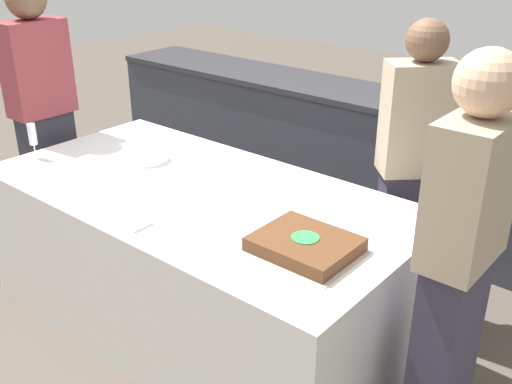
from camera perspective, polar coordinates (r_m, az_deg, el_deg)
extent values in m
plane|color=brown|center=(3.34, -5.05, -12.06)|extent=(14.00, 14.00, 0.00)
cube|color=#333842|center=(4.28, 10.24, 3.02)|extent=(4.40, 0.55, 0.88)
cube|color=#2D2D33|center=(4.13, 10.72, 8.95)|extent=(4.40, 0.58, 0.04)
cube|color=silver|center=(3.12, -5.31, -6.32)|extent=(2.19, 1.11, 0.78)
cube|color=#B7B2AD|center=(2.41, 4.67, -5.61)|extent=(0.43, 0.36, 0.00)
cube|color=#56331C|center=(2.39, 4.70, -4.98)|extent=(0.39, 0.32, 0.06)
cylinder|color=green|center=(2.38, 4.72, -4.34)|extent=(0.11, 0.11, 0.00)
cylinder|color=white|center=(3.32, -10.11, 3.34)|extent=(0.20, 0.20, 0.05)
cylinder|color=white|center=(3.54, -20.22, 3.12)|extent=(0.06, 0.06, 0.00)
cylinder|color=white|center=(3.53, -20.31, 3.71)|extent=(0.01, 0.01, 0.07)
cylinder|color=white|center=(3.50, -20.54, 5.18)|extent=(0.04, 0.04, 0.12)
cylinder|color=white|center=(2.66, 7.38, -2.64)|extent=(0.17, 0.17, 0.00)
cube|color=white|center=(2.67, -11.83, -2.69)|extent=(0.17, 0.11, 0.02)
cube|color=#383347|center=(3.29, 13.86, -4.76)|extent=(0.32, 0.31, 0.83)
cube|color=tan|center=(3.02, 15.19, 6.74)|extent=(0.38, 0.38, 0.55)
sphere|color=brown|center=(2.93, 16.01, 13.74)|extent=(0.20, 0.20, 0.20)
cube|color=#282833|center=(4.04, -18.68, 0.94)|extent=(0.16, 0.32, 0.91)
cube|color=brown|center=(3.82, -20.18, 11.01)|extent=(0.20, 0.37, 0.56)
cube|color=#383347|center=(2.49, 17.39, -14.95)|extent=(0.16, 0.31, 0.89)
cube|color=tan|center=(2.13, 19.77, 0.00)|extent=(0.20, 0.37, 0.52)
sphere|color=#D8AD89|center=(2.01, 21.29, 9.67)|extent=(0.22, 0.22, 0.22)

